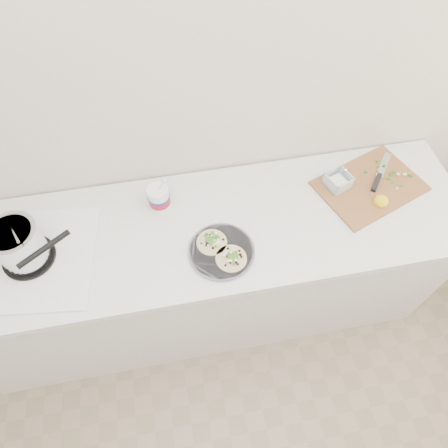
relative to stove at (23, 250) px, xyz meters
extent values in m
cube|color=beige|center=(0.72, 0.34, 0.32)|extent=(3.50, 0.05, 2.60)
cube|color=silver|center=(0.72, 0.04, -0.55)|extent=(2.40, 0.62, 0.86)
cube|color=silver|center=(0.72, 0.02, -0.10)|extent=(2.44, 0.66, 0.04)
cube|color=silver|center=(0.00, 0.00, -0.08)|extent=(0.58, 0.55, 0.01)
cylinder|color=black|center=(0.00, 0.00, -0.06)|extent=(0.21, 0.21, 0.01)
torus|color=black|center=(0.00, 0.00, -0.05)|extent=(0.18, 0.18, 0.02)
cylinder|color=silver|center=(0.00, 0.00, 0.05)|extent=(0.18, 0.18, 0.17)
cylinder|color=#535259|center=(0.79, -0.11, -0.08)|extent=(0.27, 0.27, 0.01)
cylinder|color=#535259|center=(0.79, -0.11, -0.07)|extent=(0.28, 0.28, 0.00)
cylinder|color=white|center=(0.56, 0.18, -0.03)|extent=(0.09, 0.09, 0.12)
cylinder|color=#A71225|center=(0.56, 0.18, -0.04)|extent=(0.10, 0.10, 0.04)
cylinder|color=#192D99|center=(0.56, 0.18, -0.02)|extent=(0.10, 0.10, 0.01)
cube|color=brown|center=(1.54, 0.11, -0.08)|extent=(0.56, 0.47, 0.01)
cube|color=white|center=(1.38, 0.14, -0.05)|extent=(0.07, 0.07, 0.03)
ellipsoid|color=yellow|center=(1.54, 0.00, -0.05)|extent=(0.07, 0.07, 0.06)
cube|color=silver|center=(1.65, 0.22, -0.07)|extent=(0.13, 0.16, 0.00)
cube|color=black|center=(1.57, 0.11, -0.06)|extent=(0.09, 0.10, 0.02)
camera|label=1|loc=(0.64, -0.94, 1.38)|focal=32.00mm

